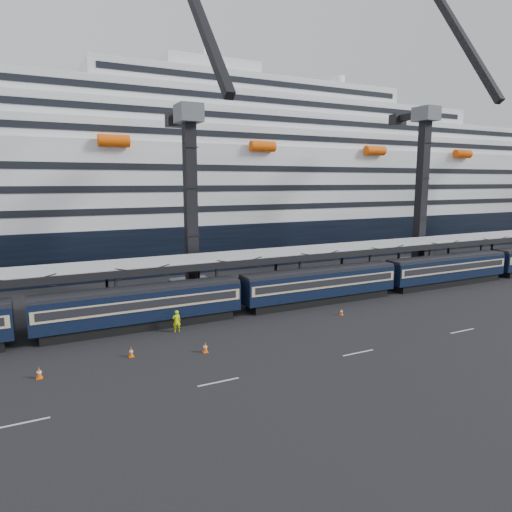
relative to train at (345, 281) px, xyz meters
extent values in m
plane|color=black|center=(4.65, -10.00, -2.20)|extent=(260.00, 260.00, 0.00)
cube|color=beige|center=(-33.35, -14.00, -2.19)|extent=(3.00, 0.15, 0.02)
cube|color=beige|center=(-21.35, -14.00, -2.19)|extent=(3.00, 0.15, 0.02)
cube|color=beige|center=(-9.35, -14.00, -2.19)|extent=(3.00, 0.15, 0.02)
cube|color=beige|center=(2.65, -14.00, -2.19)|extent=(3.00, 0.15, 0.02)
cube|color=black|center=(-23.35, 0.00, -1.75)|extent=(17.48, 2.40, 0.90)
cube|color=black|center=(-23.35, 0.00, 0.05)|extent=(19.00, 2.80, 2.70)
cube|color=#C8B58D|center=(-23.35, 0.00, 0.35)|extent=(18.62, 2.92, 1.05)
cube|color=black|center=(-23.35, 0.00, 0.40)|extent=(17.86, 2.98, 0.70)
cube|color=black|center=(-23.35, 0.00, 1.55)|extent=(19.00, 2.50, 0.35)
cube|color=black|center=(-3.35, 0.00, -1.75)|extent=(17.48, 2.40, 0.90)
cube|color=black|center=(-3.35, 0.00, 0.05)|extent=(19.00, 2.80, 2.70)
cube|color=#C8B58D|center=(-3.35, 0.00, 0.35)|extent=(18.62, 2.92, 1.05)
cube|color=black|center=(-3.35, 0.00, 0.40)|extent=(17.86, 2.98, 0.70)
cube|color=black|center=(-3.35, 0.00, 1.55)|extent=(19.00, 2.50, 0.35)
cube|color=black|center=(16.65, 0.00, -1.75)|extent=(17.48, 2.40, 0.90)
cube|color=black|center=(16.65, 0.00, 0.05)|extent=(19.00, 2.80, 2.70)
cube|color=#C8B58D|center=(16.65, 0.00, 0.35)|extent=(18.62, 2.92, 1.05)
cube|color=black|center=(16.65, 0.00, 0.40)|extent=(17.86, 2.98, 0.70)
cube|color=black|center=(16.65, 0.00, 1.55)|extent=(19.00, 2.50, 0.35)
cube|color=#999CA1|center=(4.65, 4.00, 3.20)|extent=(130.00, 6.00, 0.25)
cube|color=black|center=(4.65, 1.00, 2.90)|extent=(130.00, 0.25, 0.70)
cube|color=black|center=(4.65, 7.00, 2.90)|extent=(130.00, 0.25, 0.70)
cube|color=black|center=(-25.35, 1.20, 0.50)|extent=(0.25, 0.25, 5.40)
cube|color=black|center=(-25.35, 6.80, 0.50)|extent=(0.25, 0.25, 5.40)
cube|color=black|center=(-15.35, 1.20, 0.50)|extent=(0.25, 0.25, 5.40)
cube|color=black|center=(-15.35, 6.80, 0.50)|extent=(0.25, 0.25, 5.40)
cube|color=black|center=(-5.35, 1.20, 0.50)|extent=(0.25, 0.25, 5.40)
cube|color=black|center=(-5.35, 6.80, 0.50)|extent=(0.25, 0.25, 5.40)
cube|color=black|center=(4.65, 1.20, 0.50)|extent=(0.25, 0.25, 5.40)
cube|color=black|center=(4.65, 6.80, 0.50)|extent=(0.25, 0.25, 5.40)
cube|color=black|center=(14.65, 1.20, 0.50)|extent=(0.25, 0.25, 5.40)
cube|color=black|center=(14.65, 6.80, 0.50)|extent=(0.25, 0.25, 5.40)
cube|color=black|center=(24.65, 1.20, 0.50)|extent=(0.25, 0.25, 5.40)
cube|color=black|center=(24.65, 6.80, 0.50)|extent=(0.25, 0.25, 5.40)
cube|color=black|center=(34.65, 6.80, 0.50)|extent=(0.25, 0.25, 5.40)
cube|color=black|center=(4.65, 36.00, 1.30)|extent=(200.00, 28.00, 7.00)
cube|color=silver|center=(4.65, 36.00, 10.80)|extent=(190.00, 26.88, 12.00)
cube|color=silver|center=(4.65, 36.00, 18.30)|extent=(160.00, 24.64, 3.00)
cube|color=black|center=(4.65, 23.63, 18.30)|extent=(153.60, 0.12, 0.90)
cube|color=silver|center=(4.65, 36.00, 21.30)|extent=(124.00, 21.84, 3.00)
cube|color=black|center=(4.65, 25.03, 21.30)|extent=(119.04, 0.12, 0.90)
cube|color=silver|center=(4.65, 36.00, 24.30)|extent=(90.00, 19.04, 3.00)
cube|color=black|center=(4.65, 26.43, 24.30)|extent=(86.40, 0.12, 0.90)
cube|color=silver|center=(4.65, 36.00, 27.30)|extent=(56.00, 16.24, 3.00)
cube|color=black|center=(4.65, 27.83, 27.30)|extent=(53.76, 0.12, 0.90)
cube|color=silver|center=(-3.35, 36.00, 29.80)|extent=(16.00, 12.00, 2.50)
cylinder|color=silver|center=(24.65, 36.00, 30.30)|extent=(2.80, 2.80, 3.00)
cylinder|color=#FF5708|center=(-21.35, 21.96, 16.60)|extent=(4.00, 1.60, 1.60)
cylinder|color=#FF5708|center=(0.65, 21.96, 16.60)|extent=(4.00, 1.60, 1.60)
cylinder|color=#FF5708|center=(22.65, 21.96, 16.60)|extent=(4.00, 1.60, 1.60)
cylinder|color=#FF5708|center=(44.65, 21.96, 16.60)|extent=(4.00, 1.60, 1.60)
cube|color=#494C51|center=(-15.35, 9.00, -1.20)|extent=(4.50, 4.50, 2.00)
cube|color=black|center=(-15.35, 9.00, 8.80)|extent=(1.30, 1.30, 18.00)
cube|color=#494C51|center=(-15.35, 9.00, 18.80)|extent=(2.60, 3.20, 2.00)
cube|color=black|center=(-15.35, 3.21, 25.69)|extent=(0.90, 12.26, 14.37)
cube|color=black|center=(-15.35, 11.52, 18.80)|extent=(0.90, 5.04, 0.90)
cube|color=black|center=(-15.35, 14.04, 18.60)|extent=(2.20, 1.60, 1.60)
cube|color=#494C51|center=(19.65, 8.00, -1.20)|extent=(4.50, 4.50, 2.00)
cube|color=black|center=(19.65, 8.00, 9.80)|extent=(1.30, 1.30, 20.00)
cube|color=#494C51|center=(19.65, 8.00, 20.80)|extent=(2.60, 3.20, 2.00)
cube|color=black|center=(19.65, 2.26, 28.99)|extent=(0.90, 12.21, 16.90)
cube|color=black|center=(19.65, 10.80, 20.80)|extent=(0.90, 5.60, 0.90)
cube|color=black|center=(19.65, 13.60, 20.60)|extent=(2.20, 1.60, 1.60)
imported|color=#E3FF0D|center=(-20.78, -2.50, -1.19)|extent=(0.76, 0.52, 2.02)
cube|color=#FF5708|center=(-32.26, -7.86, -2.18)|extent=(0.43, 0.43, 0.05)
cone|color=#FF5708|center=(-32.26, -7.86, -1.75)|extent=(0.36, 0.36, 0.82)
cylinder|color=white|center=(-32.26, -7.86, -1.75)|extent=(0.31, 0.31, 0.14)
cube|color=#FF5708|center=(-25.73, -6.70, -2.18)|extent=(0.41, 0.41, 0.04)
cone|color=#FF5708|center=(-25.73, -6.70, -1.77)|extent=(0.35, 0.35, 0.78)
cylinder|color=white|center=(-25.73, -6.70, -1.77)|extent=(0.29, 0.29, 0.13)
cube|color=#FF5708|center=(-20.23, -8.41, -2.18)|extent=(0.43, 0.43, 0.05)
cone|color=#FF5708|center=(-20.23, -8.41, -1.74)|extent=(0.37, 0.37, 0.82)
cylinder|color=white|center=(-20.23, -8.41, -1.74)|extent=(0.31, 0.31, 0.14)
cube|color=#FF5708|center=(-4.14, -4.92, -2.18)|extent=(0.37, 0.37, 0.04)
cone|color=#FF5708|center=(-4.14, -4.92, -1.81)|extent=(0.31, 0.31, 0.70)
cylinder|color=white|center=(-4.14, -4.92, -1.81)|extent=(0.26, 0.26, 0.12)
camera|label=1|loc=(-32.17, -41.32, 11.33)|focal=32.00mm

